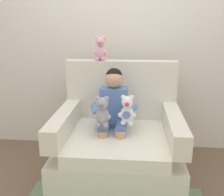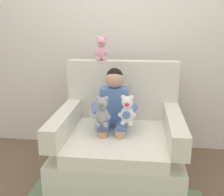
{
  "view_description": "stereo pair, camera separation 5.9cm",
  "coord_description": "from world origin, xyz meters",
  "px_view_note": "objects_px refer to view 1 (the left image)",
  "views": [
    {
      "loc": [
        0.15,
        -2.29,
        1.46
      ],
      "look_at": [
        -0.05,
        -0.05,
        0.82
      ],
      "focal_mm": 42.76,
      "sensor_mm": 36.0,
      "label": 1
    },
    {
      "loc": [
        0.2,
        -2.29,
        1.46
      ],
      "look_at": [
        -0.05,
        -0.05,
        0.82
      ],
      "focal_mm": 42.76,
      "sensor_mm": 36.0,
      "label": 2
    }
  ],
  "objects_px": {
    "seated_child": "(113,108)",
    "plush_grey": "(102,112)",
    "plush_white": "(127,111)",
    "armchair": "(119,144)",
    "plush_pink_on_backrest": "(100,49)"
  },
  "relations": [
    {
      "from": "plush_white",
      "to": "plush_pink_on_backrest",
      "type": "height_order",
      "value": "plush_pink_on_backrest"
    },
    {
      "from": "armchair",
      "to": "plush_pink_on_backrest",
      "type": "relative_size",
      "value": 4.6
    },
    {
      "from": "seated_child",
      "to": "plush_grey",
      "type": "height_order",
      "value": "seated_child"
    },
    {
      "from": "seated_child",
      "to": "plush_white",
      "type": "distance_m",
      "value": 0.19
    },
    {
      "from": "plush_white",
      "to": "plush_pink_on_backrest",
      "type": "relative_size",
      "value": 1.09
    },
    {
      "from": "plush_grey",
      "to": "plush_pink_on_backrest",
      "type": "height_order",
      "value": "plush_pink_on_backrest"
    },
    {
      "from": "plush_grey",
      "to": "armchair",
      "type": "bearing_deg",
      "value": 42.27
    },
    {
      "from": "armchair",
      "to": "plush_grey",
      "type": "height_order",
      "value": "armchair"
    },
    {
      "from": "plush_grey",
      "to": "plush_white",
      "type": "xyz_separation_m",
      "value": [
        0.21,
        0.06,
        -0.0
      ]
    },
    {
      "from": "plush_white",
      "to": "armchair",
      "type": "bearing_deg",
      "value": 132.25
    },
    {
      "from": "seated_child",
      "to": "plush_pink_on_backrest",
      "type": "distance_m",
      "value": 0.64
    },
    {
      "from": "armchair",
      "to": "plush_pink_on_backrest",
      "type": "xyz_separation_m",
      "value": [
        -0.22,
        0.38,
        0.87
      ]
    },
    {
      "from": "armchair",
      "to": "seated_child",
      "type": "height_order",
      "value": "armchair"
    },
    {
      "from": "seated_child",
      "to": "plush_grey",
      "type": "xyz_separation_m",
      "value": [
        -0.08,
        -0.19,
        0.02
      ]
    },
    {
      "from": "plush_pink_on_backrest",
      "to": "armchair",
      "type": "bearing_deg",
      "value": -63.54
    }
  ]
}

